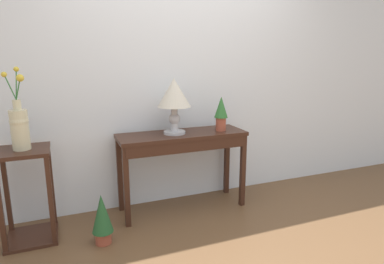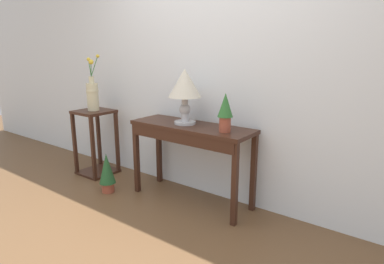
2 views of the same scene
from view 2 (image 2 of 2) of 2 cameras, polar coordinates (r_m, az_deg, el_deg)
name	(u,v)px [view 2 (image 2 of 2)]	position (r m, az deg, el deg)	size (l,w,h in m)	color
ground_plane	(107,258)	(2.56, -14.35, -20.33)	(12.00, 12.00, 0.01)	brown
back_wall_with_art	(217,52)	(3.15, 4.31, 13.60)	(9.00, 0.10, 2.80)	silver
console_table	(190,137)	(3.04, -0.39, -0.87)	(1.19, 0.40, 0.75)	#381E14
table_lamp	(185,87)	(3.02, -1.25, 7.81)	(0.30, 0.30, 0.51)	#B7B7BC
potted_plant_on_console	(225,110)	(2.76, 5.75, 3.73)	(0.13, 0.13, 0.33)	#9E4733
pedestal_stand_left	(96,142)	(3.99, -16.19, -1.72)	(0.38, 0.38, 0.75)	#381E14
flower_vase_tall	(93,93)	(3.88, -16.75, 6.41)	(0.15, 0.18, 0.62)	beige
potted_plant_floor	(107,172)	(3.48, -14.41, -6.61)	(0.16, 0.16, 0.41)	#9E4733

